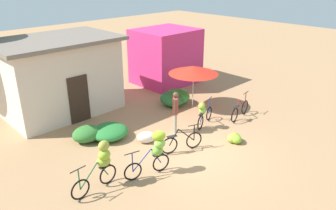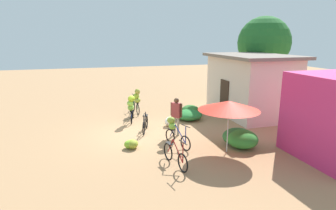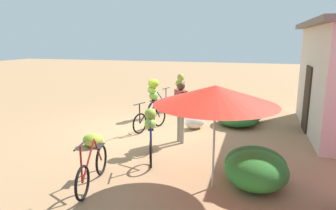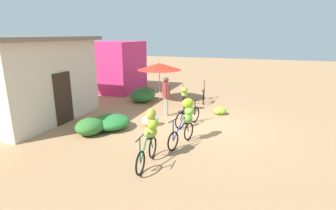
# 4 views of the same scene
# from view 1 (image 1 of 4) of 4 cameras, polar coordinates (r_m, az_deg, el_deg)

# --- Properties ---
(ground_plane) EXTENTS (60.00, 60.00, 0.00)m
(ground_plane) POSITION_cam_1_polar(r_m,az_deg,el_deg) (11.77, 4.13, -8.16)
(ground_plane) COLOR #A77C54
(building_low) EXTENTS (5.14, 3.60, 3.32)m
(building_low) POSITION_cam_1_polar(r_m,az_deg,el_deg) (15.18, -18.41, 4.89)
(building_low) COLOR beige
(building_low) RESTS_ON ground
(shop_pink) EXTENTS (3.20, 2.80, 2.99)m
(shop_pink) POSITION_cam_1_polar(r_m,az_deg,el_deg) (18.46, -0.40, 8.48)
(shop_pink) COLOR #D12F71
(shop_pink) RESTS_ON ground
(hedge_bush_front_left) EXTENTS (1.13, 0.96, 0.57)m
(hedge_bush_front_left) POSITION_cam_1_polar(r_m,az_deg,el_deg) (12.71, -13.89, -4.87)
(hedge_bush_front_left) COLOR #316F2D
(hedge_bush_front_left) RESTS_ON ground
(hedge_bush_front_right) EXTENTS (1.43, 1.39, 0.50)m
(hedge_bush_front_right) POSITION_cam_1_polar(r_m,az_deg,el_deg) (12.77, -10.13, -4.57)
(hedge_bush_front_right) COLOR #287532
(hedge_bush_front_right) RESTS_ON ground
(hedge_bush_mid) EXTENTS (1.13, 1.21, 0.68)m
(hedge_bush_mid) POSITION_cam_1_polar(r_m,az_deg,el_deg) (15.44, 0.79, 1.09)
(hedge_bush_mid) COLOR #2A6830
(hedge_bush_mid) RESTS_ON ground
(hedge_bush_by_door) EXTENTS (1.23, 1.19, 0.71)m
(hedge_bush_by_door) POSITION_cam_1_polar(r_m,az_deg,el_deg) (15.67, 1.59, 1.47)
(hedge_bush_by_door) COLOR #328832
(hedge_bush_by_door) RESTS_ON ground
(market_umbrella) EXTENTS (2.26, 2.26, 1.98)m
(market_umbrella) POSITION_cam_1_polar(r_m,az_deg,el_deg) (14.85, 4.46, 6.12)
(market_umbrella) COLOR beige
(market_umbrella) RESTS_ON ground
(bicycle_leftmost) EXTENTS (1.60, 0.44, 1.46)m
(bicycle_leftmost) POSITION_cam_1_polar(r_m,az_deg,el_deg) (9.82, -11.53, -9.68)
(bicycle_leftmost) COLOR black
(bicycle_leftmost) RESTS_ON ground
(bicycle_near_pile) EXTENTS (1.55, 0.53, 1.42)m
(bicycle_near_pile) POSITION_cam_1_polar(r_m,az_deg,el_deg) (10.22, -2.16, -7.62)
(bicycle_near_pile) COLOR black
(bicycle_near_pile) RESTS_ON ground
(bicycle_center_loaded) EXTENTS (1.52, 0.59, 0.94)m
(bicycle_center_loaded) POSITION_cam_1_polar(r_m,az_deg,el_deg) (11.67, 2.44, -6.45)
(bicycle_center_loaded) COLOR black
(bicycle_center_loaded) RESTS_ON ground
(bicycle_by_shop) EXTENTS (1.52, 0.64, 1.13)m
(bicycle_by_shop) POSITION_cam_1_polar(r_m,az_deg,el_deg) (13.33, 6.18, -1.21)
(bicycle_by_shop) COLOR black
(bicycle_by_shop) RESTS_ON ground
(bicycle_rightmost) EXTENTS (1.65, 0.35, 1.02)m
(bicycle_rightmost) POSITION_cam_1_polar(r_m,az_deg,el_deg) (14.51, 12.39, -0.90)
(bicycle_rightmost) COLOR black
(bicycle_rightmost) RESTS_ON ground
(banana_pile_on_ground) EXTENTS (0.64, 0.66, 0.35)m
(banana_pile_on_ground) POSITION_cam_1_polar(r_m,az_deg,el_deg) (12.52, 11.42, -5.68)
(banana_pile_on_ground) COLOR #86A83A
(banana_pile_on_ground) RESTS_ON ground
(produce_sack) EXTENTS (0.82, 0.79, 0.44)m
(produce_sack) POSITION_cam_1_polar(r_m,az_deg,el_deg) (12.27, -3.81, -5.60)
(produce_sack) COLOR silver
(produce_sack) RESTS_ON ground
(person_vendor) EXTENTS (0.46, 0.41, 1.68)m
(person_vendor) POSITION_cam_1_polar(r_m,az_deg,el_deg) (12.68, 1.31, -0.48)
(person_vendor) COLOR gray
(person_vendor) RESTS_ON ground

